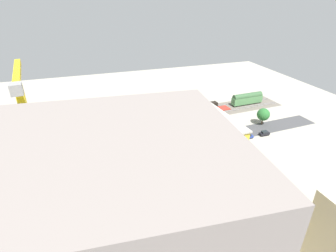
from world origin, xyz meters
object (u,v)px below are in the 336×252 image
object	(u,v)px
parked_car_2	(227,140)
street_tree_0	(197,122)
platform_canopy_near	(161,119)
construction_building	(154,168)
street_tree_1	(102,140)
parked_car_3	(207,144)
street_tree_2	(92,142)
box_truck_1	(86,175)
locomotive	(206,107)
parked_car_0	(264,133)
parked_car_1	(247,137)
street_tree_3	(263,114)
passenger_coach	(247,99)
traffic_light	(206,138)
box_truck_0	(126,168)
box_truck_2	(180,157)
tower_crane	(34,145)
platform_canopy_far	(125,118)

from	to	relation	value
parked_car_2	street_tree_0	size ratio (longest dim) A/B	0.56
platform_canopy_near	construction_building	distance (m)	43.91
street_tree_1	construction_building	bearing A→B (deg)	109.73
parked_car_3	street_tree_2	size ratio (longest dim) A/B	0.58
platform_canopy_near	box_truck_1	distance (m)	40.55
parked_car_2	box_truck_1	world-z (taller)	box_truck_1
locomotive	street_tree_2	xyz separation A→B (m)	(53.86, 22.93, 3.12)
street_tree_1	street_tree_2	size ratio (longest dim) A/B	1.15
parked_car_0	parked_car_1	world-z (taller)	parked_car_0
street_tree_3	parked_car_2	bearing A→B (deg)	21.56
passenger_coach	street_tree_3	distance (m)	22.58
traffic_light	parked_car_1	bearing A→B (deg)	-176.20
box_truck_0	box_truck_2	xyz separation A→B (m)	(-18.08, -0.67, -0.10)
box_truck_0	street_tree_2	size ratio (longest dim) A/B	1.36
parked_car_1	traffic_light	xyz separation A→B (m)	(18.23, 1.21, 3.23)
passenger_coach	street_tree_3	bearing A→B (deg)	73.01
parked_car_2	street_tree_2	world-z (taller)	street_tree_2
passenger_coach	box_truck_2	world-z (taller)	passenger_coach
box_truck_1	street_tree_3	world-z (taller)	street_tree_3
street_tree_1	street_tree_2	world-z (taller)	street_tree_1
street_tree_0	street_tree_1	xyz separation A→B (m)	(36.34, 1.37, -0.49)
parked_car_3	traffic_light	size ratio (longest dim) A/B	0.71
parked_car_0	construction_building	distance (m)	56.43
box_truck_0	box_truck_2	bearing A→B (deg)	-177.87
tower_crane	box_truck_1	xyz separation A→B (m)	(-8.63, -12.60, -19.39)
locomotive	construction_building	size ratio (longest dim) A/B	0.36
street_tree_1	street_tree_3	distance (m)	66.62
parked_car_3	construction_building	bearing A→B (deg)	40.01
platform_canopy_near	box_truck_1	bearing A→B (deg)	39.44
parked_car_3	traffic_light	xyz separation A→B (m)	(1.22, 1.29, 3.20)
passenger_coach	parked_car_3	size ratio (longest dim) A/B	3.92
locomotive	passenger_coach	distance (m)	22.82
parked_car_2	street_tree_0	xyz separation A→B (m)	(8.60, -8.63, 4.91)
passenger_coach	street_tree_2	bearing A→B (deg)	16.65
parked_car_1	street_tree_2	size ratio (longest dim) A/B	0.64
parked_car_2	street_tree_2	distance (m)	49.11
passenger_coach	box_truck_2	size ratio (longest dim) A/B	1.68
box_truck_1	street_tree_2	size ratio (longest dim) A/B	1.21
passenger_coach	tower_crane	xyz separation A→B (m)	(88.35, 49.41, 18.10)
construction_building	box_truck_0	bearing A→B (deg)	-74.74
street_tree_1	traffic_light	xyz separation A→B (m)	(-35.57, 8.48, -1.20)
parked_car_2	box_truck_1	bearing A→B (deg)	7.42
parked_car_2	parked_car_3	xyz separation A→B (m)	(8.16, -0.08, 0.02)
passenger_coach	box_truck_0	size ratio (longest dim) A/B	1.68
platform_canopy_far	traffic_light	distance (m)	36.09
parked_car_0	platform_canopy_far	bearing A→B (deg)	-26.65
platform_canopy_far	street_tree_1	size ratio (longest dim) A/B	6.27
box_truck_2	street_tree_0	size ratio (longest dim) A/B	1.15
parked_car_0	street_tree_1	size ratio (longest dim) A/B	0.49
platform_canopy_near	parked_car_1	world-z (taller)	platform_canopy_near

